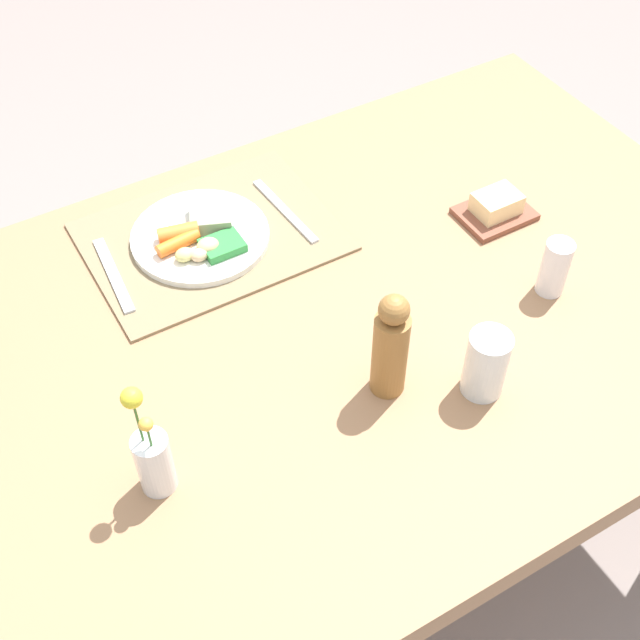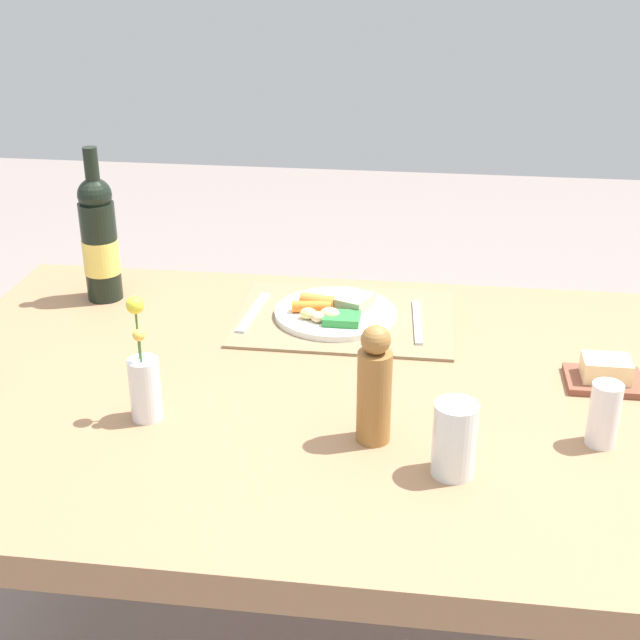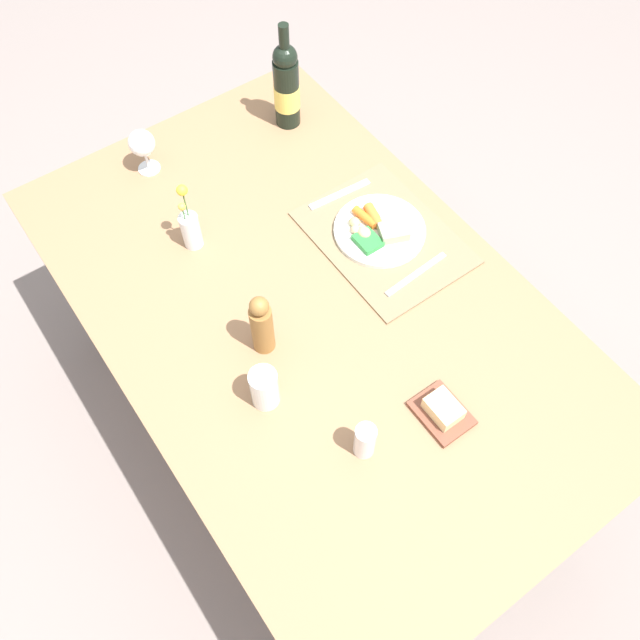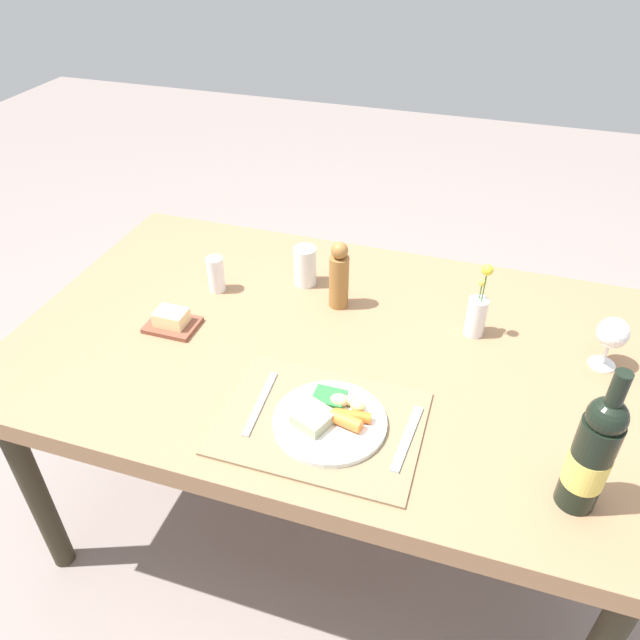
# 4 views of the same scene
# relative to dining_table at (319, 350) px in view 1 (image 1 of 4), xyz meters

# --- Properties ---
(ground_plane) EXTENTS (8.00, 8.00, 0.00)m
(ground_plane) POSITION_rel_dining_table_xyz_m (0.00, 0.00, -0.64)
(ground_plane) COLOR gray
(dining_table) EXTENTS (1.59, 0.98, 0.70)m
(dining_table) POSITION_rel_dining_table_xyz_m (0.00, 0.00, 0.00)
(dining_table) COLOR #956C4B
(dining_table) RESTS_ON ground_plane
(placemat) EXTENTS (0.43, 0.32, 0.01)m
(placemat) POSITION_rel_dining_table_xyz_m (0.06, -0.28, 0.06)
(placemat) COLOR #806D4E
(placemat) RESTS_ON dining_table
(dinner_plate) EXTENTS (0.24, 0.24, 0.04)m
(dinner_plate) POSITION_rel_dining_table_xyz_m (0.08, -0.27, 0.08)
(dinner_plate) COLOR white
(dinner_plate) RESTS_ON placemat
(fork) EXTENTS (0.03, 0.20, 0.00)m
(fork) POSITION_rel_dining_table_xyz_m (-0.08, -0.27, 0.07)
(fork) COLOR silver
(fork) RESTS_ON placemat
(knife) EXTENTS (0.03, 0.19, 0.00)m
(knife) POSITION_rel_dining_table_xyz_m (0.25, -0.27, 0.07)
(knife) COLOR silver
(knife) RESTS_ON placemat
(flower_vase) EXTENTS (0.05, 0.05, 0.21)m
(flower_vase) POSITION_rel_dining_table_xyz_m (0.34, 0.14, 0.13)
(flower_vase) COLOR silver
(flower_vase) RESTS_ON dining_table
(salt_shaker) EXTENTS (0.05, 0.05, 0.10)m
(salt_shaker) POSITION_rel_dining_table_xyz_m (-0.37, 0.12, 0.11)
(salt_shaker) COLOR white
(salt_shaker) RESTS_ON dining_table
(water_tumbler) EXTENTS (0.06, 0.06, 0.11)m
(water_tumbler) POSITION_rel_dining_table_xyz_m (-0.15, 0.23, 0.11)
(water_tumbler) COLOR silver
(water_tumbler) RESTS_ON dining_table
(pepper_mill) EXTENTS (0.05, 0.05, 0.19)m
(pepper_mill) POSITION_rel_dining_table_xyz_m (-0.03, 0.16, 0.15)
(pepper_mill) COLOR olive
(pepper_mill) RESTS_ON dining_table
(butter_dish) EXTENTS (0.13, 0.10, 0.05)m
(butter_dish) POSITION_rel_dining_table_xyz_m (-0.41, -0.07, 0.08)
(butter_dish) COLOR brown
(butter_dish) RESTS_ON dining_table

